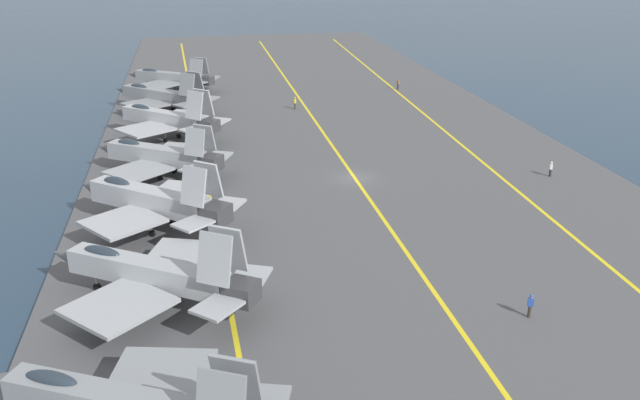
# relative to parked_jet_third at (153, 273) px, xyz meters

# --- Properties ---
(ground_plane) EXTENTS (2000.00, 2000.00, 0.00)m
(ground_plane) POSITION_rel_parked_jet_third_xyz_m (23.02, -19.70, -2.84)
(ground_plane) COLOR #23384C
(carrier_deck) EXTENTS (220.63, 55.99, 0.40)m
(carrier_deck) POSITION_rel_parked_jet_third_xyz_m (23.02, -19.70, -2.64)
(carrier_deck) COLOR #4C4C4F
(carrier_deck) RESTS_ON ground
(deck_stripe_foul_line) EXTENTS (198.50, 5.77, 0.01)m
(deck_stripe_foul_line) POSITION_rel_parked_jet_third_xyz_m (23.02, -35.10, -2.44)
(deck_stripe_foul_line) COLOR yellow
(deck_stripe_foul_line) RESTS_ON carrier_deck
(deck_stripe_centerline) EXTENTS (198.56, 0.36, 0.01)m
(deck_stripe_centerline) POSITION_rel_parked_jet_third_xyz_m (23.02, -19.70, -2.44)
(deck_stripe_centerline) COLOR yellow
(deck_stripe_centerline) RESTS_ON carrier_deck
(deck_stripe_edge_line) EXTENTS (198.48, 6.54, 0.01)m
(deck_stripe_edge_line) POSITION_rel_parked_jet_third_xyz_m (23.02, -4.31, -2.44)
(deck_stripe_edge_line) COLOR yellow
(deck_stripe_edge_line) RESTS_ON carrier_deck
(parked_jet_third) EXTENTS (13.94, 16.01, 6.62)m
(parked_jet_third) POSITION_rel_parked_jet_third_xyz_m (0.00, 0.00, 0.00)
(parked_jet_third) COLOR #9EA3A8
(parked_jet_third) RESTS_ON carrier_deck
(parked_jet_fourth) EXTENTS (13.98, 15.14, 6.83)m
(parked_jet_fourth) POSITION_rel_parked_jet_third_xyz_m (13.27, 0.59, 0.29)
(parked_jet_fourth) COLOR #A8AAAF
(parked_jet_fourth) RESTS_ON carrier_deck
(parked_jet_fifth) EXTENTS (13.41, 14.97, 6.02)m
(parked_jet_fifth) POSITION_rel_parked_jet_third_xyz_m (27.44, 0.53, -0.15)
(parked_jet_fifth) COLOR #93999E
(parked_jet_fifth) RESTS_ON carrier_deck
(parked_jet_sixth) EXTENTS (14.05, 15.09, 6.89)m
(parked_jet_sixth) POSITION_rel_parked_jet_third_xyz_m (41.27, 0.12, 0.30)
(parked_jet_sixth) COLOR #A8AAAF
(parked_jet_sixth) RESTS_ON carrier_deck
(parked_jet_seventh) EXTENTS (14.77, 15.69, 6.34)m
(parked_jet_seventh) POSITION_rel_parked_jet_third_xyz_m (55.92, 1.16, -0.08)
(parked_jet_seventh) COLOR gray
(parked_jet_seventh) RESTS_ON carrier_deck
(parked_jet_eighth) EXTENTS (13.04, 15.47, 5.87)m
(parked_jet_eighth) POSITION_rel_parked_jet_third_xyz_m (69.03, 0.01, -0.06)
(parked_jet_eighth) COLOR gray
(parked_jet_eighth) RESTS_ON carrier_deck
(crew_yellow_vest) EXTENTS (0.41, 0.31, 1.83)m
(crew_yellow_vest) POSITION_rel_parked_jet_third_xyz_m (53.97, -17.99, -1.44)
(crew_yellow_vest) COLOR #383328
(crew_yellow_vest) RESTS_ON carrier_deck
(crew_white_vest) EXTENTS (0.43, 0.34, 1.65)m
(crew_white_vest) POSITION_rel_parked_jet_third_xyz_m (19.69, -40.29, -1.54)
(crew_white_vest) COLOR #232328
(crew_white_vest) RESTS_ON carrier_deck
(crew_blue_vest) EXTENTS (0.39, 0.45, 1.73)m
(crew_blue_vest) POSITION_rel_parked_jet_third_xyz_m (-6.35, -24.83, -1.49)
(crew_blue_vest) COLOR #383328
(crew_blue_vest) RESTS_ON carrier_deck
(crew_brown_vest) EXTENTS (0.45, 0.39, 1.80)m
(crew_brown_vest) POSITION_rel_parked_jet_third_xyz_m (64.22, -36.79, -1.45)
(crew_brown_vest) COLOR #232328
(crew_brown_vest) RESTS_ON carrier_deck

